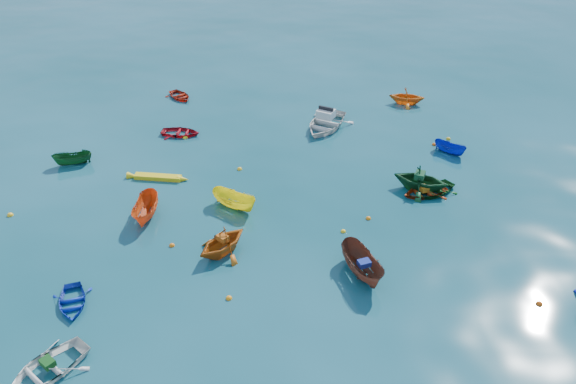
{
  "coord_description": "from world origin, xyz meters",
  "views": [
    {
      "loc": [
        0.56,
        -23.1,
        18.55
      ],
      "look_at": [
        0.0,
        5.0,
        0.4
      ],
      "focal_mm": 35.0,
      "sensor_mm": 36.0,
      "label": 1
    }
  ],
  "objects_px": {
    "motorboat_white": "(325,128)",
    "dinghy_blue_sw": "(73,305)",
    "dinghy_white_near": "(48,372)",
    "kayak_yellow": "(158,179)"
  },
  "relations": [
    {
      "from": "dinghy_blue_sw",
      "to": "dinghy_white_near",
      "type": "height_order",
      "value": "dinghy_white_near"
    },
    {
      "from": "dinghy_blue_sw",
      "to": "kayak_yellow",
      "type": "bearing_deg",
      "value": 63.12
    },
    {
      "from": "dinghy_white_near",
      "to": "motorboat_white",
      "type": "distance_m",
      "value": 25.64
    },
    {
      "from": "dinghy_white_near",
      "to": "kayak_yellow",
      "type": "relative_size",
      "value": 0.94
    },
    {
      "from": "dinghy_blue_sw",
      "to": "motorboat_white",
      "type": "xyz_separation_m",
      "value": [
        12.43,
        18.73,
        0.0
      ]
    },
    {
      "from": "dinghy_white_near",
      "to": "dinghy_blue_sw",
      "type": "bearing_deg",
      "value": 133.6
    },
    {
      "from": "dinghy_blue_sw",
      "to": "motorboat_white",
      "type": "bearing_deg",
      "value": 37.57
    },
    {
      "from": "kayak_yellow",
      "to": "motorboat_white",
      "type": "height_order",
      "value": "motorboat_white"
    },
    {
      "from": "dinghy_white_near",
      "to": "kayak_yellow",
      "type": "bearing_deg",
      "value": 123.99
    },
    {
      "from": "motorboat_white",
      "to": "dinghy_blue_sw",
      "type": "bearing_deg",
      "value": -97.2
    }
  ]
}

